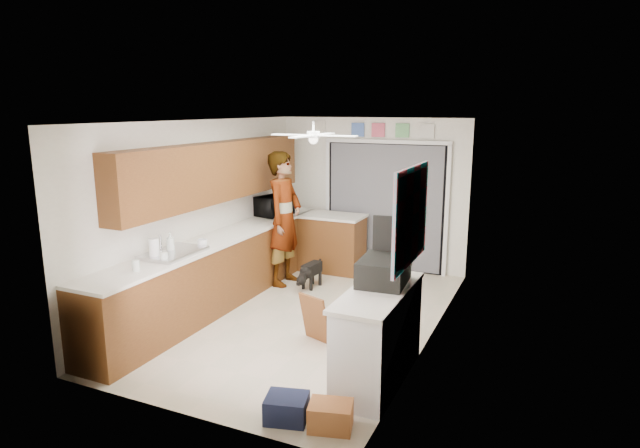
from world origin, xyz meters
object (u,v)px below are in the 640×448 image
(soap_bottle, at_px, (170,243))
(paper_towel_roll, at_px, (154,249))
(navy_crate, at_px, (287,408))
(cardboard_box, at_px, (331,416))
(microwave, at_px, (274,206))
(dog, at_px, (312,274))
(cup, at_px, (202,243))
(man, at_px, (284,219))
(suitcase, at_px, (384,271))

(soap_bottle, xyz_separation_m, paper_towel_roll, (0.01, -0.29, -0.01))
(soap_bottle, bearing_deg, navy_crate, -29.17)
(paper_towel_roll, distance_m, cardboard_box, 2.91)
(cardboard_box, bearing_deg, soap_bottle, 155.39)
(microwave, xyz_separation_m, dog, (0.90, -0.50, -0.89))
(cup, bearing_deg, man, 80.16)
(microwave, height_order, cup, microwave)
(cup, bearing_deg, dog, 65.36)
(dog, bearing_deg, paper_towel_roll, -105.63)
(dog, bearing_deg, suitcase, -43.68)
(suitcase, bearing_deg, cup, 166.08)
(microwave, bearing_deg, paper_towel_roll, -168.69)
(paper_towel_roll, height_order, dog, paper_towel_roll)
(cardboard_box, bearing_deg, suitcase, 86.58)
(soap_bottle, relative_size, cup, 2.08)
(cup, bearing_deg, suitcase, -9.53)
(man, bearing_deg, paper_towel_roll, 168.09)
(microwave, relative_size, suitcase, 0.97)
(cup, bearing_deg, cardboard_box, -33.16)
(cup, relative_size, cardboard_box, 0.35)
(soap_bottle, xyz_separation_m, cup, (0.17, 0.40, -0.08))
(suitcase, height_order, cardboard_box, suitcase)
(microwave, bearing_deg, dog, -107.27)
(microwave, relative_size, paper_towel_roll, 2.33)
(soap_bottle, xyz_separation_m, suitcase, (2.68, -0.02, -0.00))
(navy_crate, bearing_deg, suitcase, 68.89)
(paper_towel_roll, distance_m, man, 2.39)
(cardboard_box, height_order, man, man)
(soap_bottle, distance_m, paper_towel_roll, 0.29)
(paper_towel_roll, bearing_deg, microwave, 89.66)
(soap_bottle, height_order, cup, soap_bottle)
(suitcase, bearing_deg, microwave, 131.72)
(paper_towel_roll, bearing_deg, navy_crate, -23.12)
(cardboard_box, bearing_deg, paper_towel_roll, 160.89)
(soap_bottle, distance_m, dog, 2.39)
(navy_crate, bearing_deg, microwave, 120.16)
(microwave, height_order, navy_crate, microwave)
(microwave, distance_m, man, 0.65)
(microwave, height_order, soap_bottle, microwave)
(cup, distance_m, man, 1.68)
(cup, distance_m, cardboard_box, 3.04)
(microwave, xyz_separation_m, navy_crate, (2.19, -3.76, -0.99))
(microwave, distance_m, dog, 1.36)
(soap_bottle, distance_m, navy_crate, 2.71)
(microwave, xyz_separation_m, cardboard_box, (2.58, -3.72, -0.99))
(cardboard_box, bearing_deg, man, 123.54)
(cardboard_box, distance_m, dog, 3.64)
(cup, xyz_separation_m, navy_crate, (2.04, -1.63, -0.88))
(microwave, height_order, suitcase, microwave)
(suitcase, distance_m, cardboard_box, 1.51)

